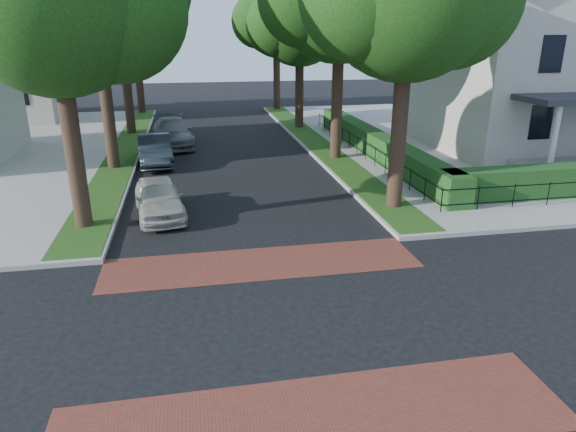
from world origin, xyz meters
name	(u,v)px	position (x,y,z in m)	size (l,w,h in m)	color
ground	(282,322)	(0.00, 0.00, 0.00)	(120.00, 120.00, 0.00)	black
sidewalk_ne	(529,135)	(19.50, 19.00, 0.07)	(30.00, 30.00, 0.15)	gray
crosswalk_far	(262,263)	(0.00, 3.20, 0.01)	(9.00, 2.20, 0.01)	maroon
crosswalk_near	(315,418)	(0.00, -3.20, 0.01)	(9.00, 2.20, 0.01)	maroon
grass_strip_ne	(315,141)	(5.40, 19.10, 0.16)	(1.60, 29.80, 0.02)	#294F16
grass_strip_nw	(125,149)	(-5.40, 19.10, 0.16)	(1.60, 29.80, 0.02)	#294F16
tree_right_far	(301,21)	(5.60, 24.22, 6.91)	(7.25, 6.23, 9.74)	black
tree_right_back	(277,18)	(5.60, 33.23, 7.27)	(7.50, 6.45, 10.20)	black
tree_left_far	(122,17)	(-5.40, 24.22, 7.12)	(7.00, 6.02, 9.86)	black
tree_left_back	(135,16)	(-5.40, 33.24, 7.41)	(7.75, 6.66, 10.44)	black
hedge_main_road	(376,144)	(7.70, 15.00, 0.75)	(1.00, 18.00, 1.20)	#1D3C14
fence_main_road	(361,147)	(6.90, 15.00, 0.60)	(0.06, 18.00, 0.90)	black
house_victorian	(549,37)	(17.51, 15.92, 6.02)	(13.00, 13.05, 12.48)	beige
parked_car_front	(159,198)	(-3.05, 7.91, 0.68)	(1.60, 3.97, 1.35)	beige
parked_car_middle	(155,150)	(-3.60, 15.79, 0.73)	(1.54, 4.42, 1.46)	#1F272F
parked_car_rear	(172,133)	(-2.83, 20.17, 0.76)	(2.14, 5.27, 1.53)	slate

